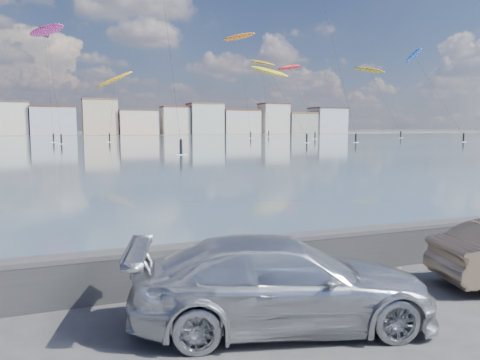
% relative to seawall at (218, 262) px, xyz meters
% --- Properties ---
extents(ground, '(700.00, 700.00, 0.00)m').
position_rel_seawall_xyz_m(ground, '(0.00, -2.70, -0.58)').
color(ground, '#333335').
rests_on(ground, ground).
extents(bay_water, '(500.00, 177.00, 0.00)m').
position_rel_seawall_xyz_m(bay_water, '(0.00, 88.80, -0.58)').
color(bay_water, '#425664').
rests_on(bay_water, ground).
extents(far_shore_strip, '(500.00, 60.00, 0.00)m').
position_rel_seawall_xyz_m(far_shore_strip, '(0.00, 197.30, -0.57)').
color(far_shore_strip, '#4C473D').
rests_on(far_shore_strip, ground).
extents(seawall, '(400.00, 0.36, 1.08)m').
position_rel_seawall_xyz_m(seawall, '(0.00, 0.00, 0.00)').
color(seawall, '#28282B').
rests_on(seawall, ground).
extents(far_buildings, '(240.79, 13.26, 14.60)m').
position_rel_seawall_xyz_m(far_buildings, '(1.31, 183.30, 5.44)').
color(far_buildings, beige).
rests_on(far_buildings, ground).
extents(car_silver, '(5.77, 3.46, 1.57)m').
position_rel_seawall_xyz_m(car_silver, '(0.46, -2.26, 0.20)').
color(car_silver, silver).
rests_on(car_silver, ground).
extents(kitesurfer_2, '(10.00, 15.64, 31.63)m').
position_rel_seawall_xyz_m(kitesurfer_2, '(47.31, 124.38, 28.99)').
color(kitesurfer_2, orange).
rests_on(kitesurfer_2, ground).
extents(kitesurfer_3, '(8.90, 16.20, 24.84)m').
position_rel_seawall_xyz_m(kitesurfer_3, '(-5.33, 98.76, 22.56)').
color(kitesurfer_3, '#E5338C').
rests_on(kitesurfer_3, ground).
extents(kitesurfer_4, '(9.11, 16.50, 17.59)m').
position_rel_seawall_xyz_m(kitesurfer_4, '(9.45, 110.60, 14.19)').
color(kitesurfer_4, '#BF8C19').
rests_on(kitesurfer_4, ground).
extents(kitesurfer_7, '(3.23, 13.53, 27.33)m').
position_rel_seawall_xyz_m(kitesurfer_7, '(-6.00, 107.31, 23.67)').
color(kitesurfer_7, black).
rests_on(kitesurfer_7, ground).
extents(kitesurfer_9, '(8.97, 19.71, 28.03)m').
position_rel_seawall_xyz_m(kitesurfer_9, '(65.31, 148.39, 25.31)').
color(kitesurfer_9, '#BF8C19').
rests_on(kitesurfer_9, ground).
extents(kitesurfer_12, '(8.33, 18.81, 22.87)m').
position_rel_seawall_xyz_m(kitesurfer_12, '(88.11, 116.26, 20.27)').
color(kitesurfer_12, '#BF8C19').
rests_on(kitesurfer_12, ground).
extents(kitesurfer_16, '(8.83, 17.13, 17.87)m').
position_rel_seawall_xyz_m(kitesurfer_16, '(41.56, 89.50, 15.12)').
color(kitesurfer_16, yellow).
rests_on(kitesurfer_16, ground).
extents(kitesurfer_17, '(5.20, 19.24, 22.57)m').
position_rel_seawall_xyz_m(kitesurfer_17, '(77.96, 84.46, 19.69)').
color(kitesurfer_17, blue).
rests_on(kitesurfer_17, ground).
extents(kitesurfer_18, '(9.97, 13.08, 21.43)m').
position_rel_seawall_xyz_m(kitesurfer_18, '(57.43, 110.67, 19.07)').
color(kitesurfer_18, red).
rests_on(kitesurfer_18, ground).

